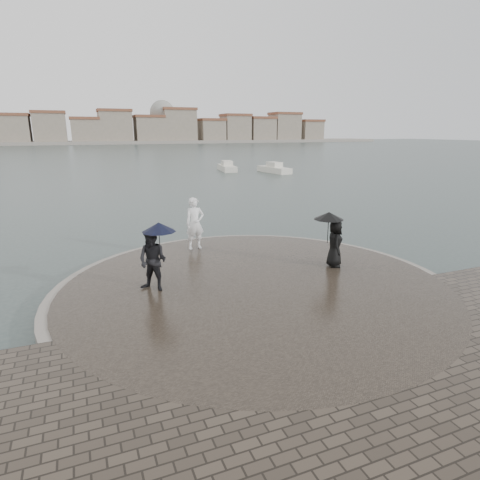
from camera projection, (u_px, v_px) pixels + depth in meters
name	position (u px, v px, depth m)	size (l,w,h in m)	color
ground	(316.00, 348.00, 9.54)	(400.00, 400.00, 0.00)	#2B3835
kerb_ring	(256.00, 289.00, 12.63)	(12.50, 12.50, 0.32)	gray
quay_tip	(256.00, 289.00, 12.62)	(11.90, 11.90, 0.36)	#2D261E
statue	(195.00, 223.00, 16.06)	(0.76, 0.50, 2.09)	white
visitor_left	(154.00, 254.00, 11.83)	(1.32, 1.16, 2.04)	black
visitor_right	(333.00, 236.00, 13.91)	(1.18, 1.10, 1.95)	black
far_skyline	(67.00, 129.00, 149.38)	(260.00, 20.00, 37.00)	gray
boats	(250.00, 169.00, 50.51)	(6.89, 10.11, 1.50)	silver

